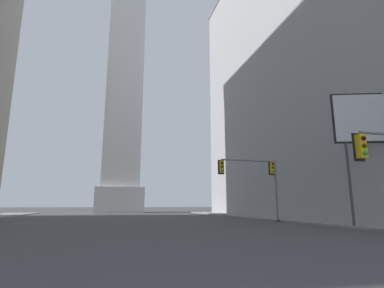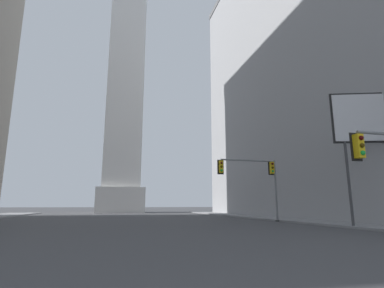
% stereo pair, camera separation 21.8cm
% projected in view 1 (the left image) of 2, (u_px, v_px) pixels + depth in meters
% --- Properties ---
extents(sidewalk_right, '(5.00, 71.06, 0.15)m').
position_uv_depth(sidewalk_right, '(316.00, 221.00, 26.00)').
color(sidewalk_right, gray).
rests_on(sidewalk_right, ground_plane).
extents(building_right, '(22.82, 46.88, 40.46)m').
position_uv_depth(building_right, '(347.00, 60.00, 39.59)').
color(building_right, '#9E9EA0').
rests_on(building_right, ground_plane).
extents(obelisk, '(8.94, 8.94, 75.76)m').
position_uv_depth(obelisk, '(127.00, 40.00, 65.21)').
color(obelisk, silver).
rests_on(obelisk, ground_plane).
extents(traffic_light_mid_right, '(5.82, 0.52, 5.59)m').
position_uv_depth(traffic_light_mid_right, '(256.00, 174.00, 27.57)').
color(traffic_light_mid_right, slate).
rests_on(traffic_light_mid_right, ground_plane).
extents(billboard_sign, '(4.15, 1.57, 9.15)m').
position_uv_depth(billboard_sign, '(365.00, 122.00, 20.59)').
color(billboard_sign, '#3F3F42').
rests_on(billboard_sign, ground_plane).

